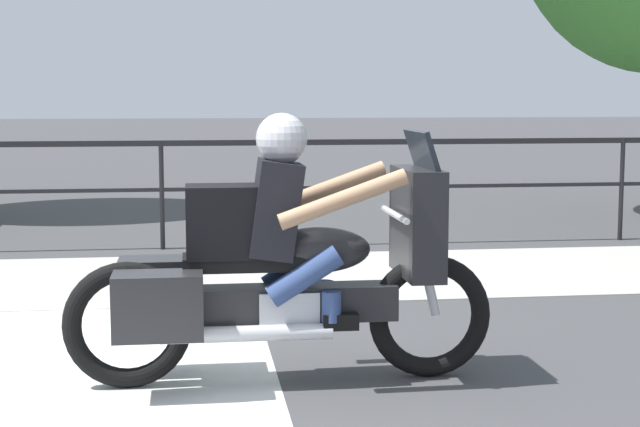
# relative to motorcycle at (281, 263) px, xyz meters

# --- Properties ---
(ground_plane) EXTENTS (120.00, 120.00, 0.00)m
(ground_plane) POSITION_rel_motorcycle_xyz_m (-0.81, -0.15, -0.69)
(ground_plane) COLOR #424244
(sidewalk_band) EXTENTS (44.00, 2.40, 0.01)m
(sidewalk_band) POSITION_rel_motorcycle_xyz_m (-0.81, 3.25, -0.69)
(sidewalk_band) COLOR #B7B2A8
(sidewalk_band) RESTS_ON ground
(fence_railing) EXTENTS (36.00, 0.05, 1.15)m
(fence_railing) POSITION_rel_motorcycle_xyz_m (-0.81, 4.96, 0.22)
(fence_railing) COLOR black
(fence_railing) RESTS_ON ground
(motorcycle) EXTENTS (2.45, 0.76, 1.54)m
(motorcycle) POSITION_rel_motorcycle_xyz_m (0.00, 0.00, 0.00)
(motorcycle) COLOR black
(motorcycle) RESTS_ON ground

